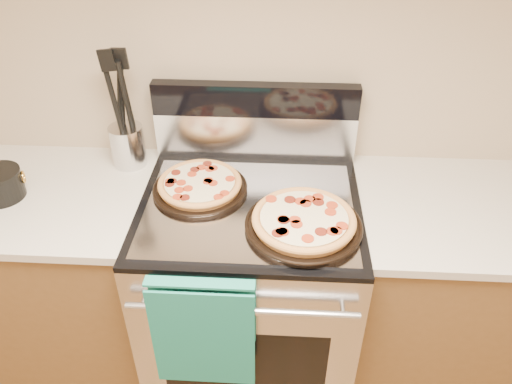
# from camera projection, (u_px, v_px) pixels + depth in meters

# --- Properties ---
(wall_back) EXTENTS (4.00, 0.00, 4.00)m
(wall_back) POSITION_uv_depth(u_px,v_px,m) (256.00, 45.00, 1.74)
(wall_back) COLOR #C6AC8F
(wall_back) RESTS_ON ground
(range_body) EXTENTS (0.76, 0.68, 0.90)m
(range_body) POSITION_uv_depth(u_px,v_px,m) (251.00, 297.00, 1.99)
(range_body) COLOR #B7B7BC
(range_body) RESTS_ON ground
(oven_window) EXTENTS (0.56, 0.01, 0.40)m
(oven_window) POSITION_uv_depth(u_px,v_px,m) (244.00, 370.00, 1.72)
(oven_window) COLOR black
(oven_window) RESTS_ON range_body
(cooktop) EXTENTS (0.76, 0.68, 0.02)m
(cooktop) POSITION_uv_depth(u_px,v_px,m) (250.00, 205.00, 1.72)
(cooktop) COLOR black
(cooktop) RESTS_ON range_body
(backsplash_lower) EXTENTS (0.76, 0.06, 0.18)m
(backsplash_lower) POSITION_uv_depth(u_px,v_px,m) (255.00, 135.00, 1.91)
(backsplash_lower) COLOR silver
(backsplash_lower) RESTS_ON cooktop
(backsplash_upper) EXTENTS (0.76, 0.06, 0.12)m
(backsplash_upper) POSITION_uv_depth(u_px,v_px,m) (255.00, 100.00, 1.82)
(backsplash_upper) COLOR black
(backsplash_upper) RESTS_ON backsplash_lower
(oven_handle) EXTENTS (0.70, 0.03, 0.03)m
(oven_handle) POSITION_uv_depth(u_px,v_px,m) (242.00, 311.00, 1.48)
(oven_handle) COLOR silver
(oven_handle) RESTS_ON range_body
(dish_towel) EXTENTS (0.32, 0.05, 0.42)m
(dish_towel) POSITION_uv_depth(u_px,v_px,m) (204.00, 331.00, 1.54)
(dish_towel) COLOR #156C6D
(dish_towel) RESTS_ON oven_handle
(foil_sheet) EXTENTS (0.70, 0.55, 0.01)m
(foil_sheet) POSITION_uv_depth(u_px,v_px,m) (249.00, 207.00, 1.69)
(foil_sheet) COLOR gray
(foil_sheet) RESTS_ON cooktop
(cabinet_left) EXTENTS (1.00, 0.62, 0.88)m
(cabinet_left) POSITION_uv_depth(u_px,v_px,m) (39.00, 283.00, 2.06)
(cabinet_left) COLOR brown
(cabinet_left) RESTS_ON ground
(countertop_left) EXTENTS (1.02, 0.64, 0.03)m
(countertop_left) POSITION_uv_depth(u_px,v_px,m) (7.00, 195.00, 1.79)
(countertop_left) COLOR beige
(countertop_left) RESTS_ON cabinet_left
(cabinet_right) EXTENTS (1.00, 0.62, 0.88)m
(cabinet_right) POSITION_uv_depth(u_px,v_px,m) (472.00, 302.00, 1.98)
(cabinet_right) COLOR brown
(cabinet_right) RESTS_ON ground
(countertop_right) EXTENTS (1.02, 0.64, 0.03)m
(countertop_right) POSITION_uv_depth(u_px,v_px,m) (506.00, 212.00, 1.71)
(countertop_right) COLOR beige
(countertop_right) RESTS_ON cabinet_right
(pepperoni_pizza_back) EXTENTS (0.33, 0.33, 0.04)m
(pepperoni_pizza_back) POSITION_uv_depth(u_px,v_px,m) (200.00, 185.00, 1.75)
(pepperoni_pizza_back) COLOR #BD7A39
(pepperoni_pizza_back) RESTS_ON foil_sheet
(pepperoni_pizza_front) EXTENTS (0.37, 0.37, 0.05)m
(pepperoni_pizza_front) POSITION_uv_depth(u_px,v_px,m) (304.00, 222.00, 1.58)
(pepperoni_pizza_front) COLOR #BD7A39
(pepperoni_pizza_front) RESTS_ON foil_sheet
(utensil_crock) EXTENTS (0.14, 0.14, 0.16)m
(utensil_crock) POSITION_uv_depth(u_px,v_px,m) (128.00, 146.00, 1.89)
(utensil_crock) COLOR silver
(utensil_crock) RESTS_ON countertop_left
(saucepan) EXTENTS (0.20, 0.20, 0.09)m
(saucepan) POSITION_uv_depth(u_px,v_px,m) (0.00, 186.00, 1.73)
(saucepan) COLOR black
(saucepan) RESTS_ON countertop_left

